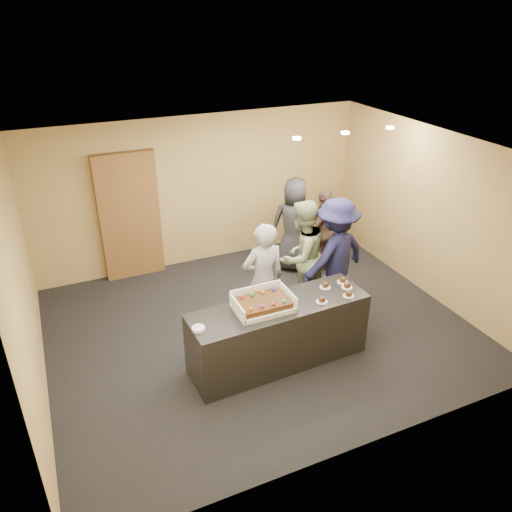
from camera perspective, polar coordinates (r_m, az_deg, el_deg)
name	(u,v)px	position (r m, az deg, el deg)	size (l,w,h in m)	color
room	(259,247)	(6.89, 0.36, 0.99)	(6.04, 6.00, 2.70)	black
serving_counter	(279,334)	(6.71, 2.60, -8.85)	(2.40, 0.70, 0.90)	black
storage_cabinet	(130,217)	(8.77, -14.22, 4.38)	(1.01, 0.15, 2.22)	brown
cake_box	(263,305)	(6.36, 0.75, -5.60)	(0.73, 0.51, 0.22)	white
sheet_cake	(263,303)	(6.32, 0.85, -5.34)	(0.62, 0.43, 0.12)	#361D0C
plate_stack	(198,329)	(6.03, -6.60, -8.24)	(0.16, 0.16, 0.04)	white
slice_a	(322,300)	(6.55, 7.53, -5.04)	(0.15, 0.15, 0.07)	white
slice_b	(325,286)	(6.88, 7.92, -3.40)	(0.15, 0.15, 0.07)	white
slice_c	(349,294)	(6.73, 10.53, -4.34)	(0.15, 0.15, 0.07)	white
slice_d	(343,281)	(7.03, 9.87, -2.81)	(0.15, 0.15, 0.07)	white
slice_e	(347,286)	(6.92, 10.35, -3.40)	(0.15, 0.15, 0.07)	white
person_server_grey	(263,280)	(7.07, 0.84, -2.74)	(0.63, 0.41, 1.73)	#97969B
person_sage_man	(301,256)	(7.67, 5.17, -0.03)	(0.87, 0.68, 1.79)	gray
person_navy_man	(335,255)	(7.74, 9.03, 0.12)	(1.18, 0.68, 1.82)	#1A1C46
person_brown_extra	(324,232)	(8.82, 7.79, 2.77)	(0.92, 0.38, 1.56)	brown
person_dark_suit	(294,225)	(8.86, 4.42, 3.59)	(0.83, 0.54, 1.70)	#2B2A2F
ceiling_spotlights	(345,133)	(7.60, 10.17, 13.70)	(1.72, 0.12, 0.03)	#FFEAC6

